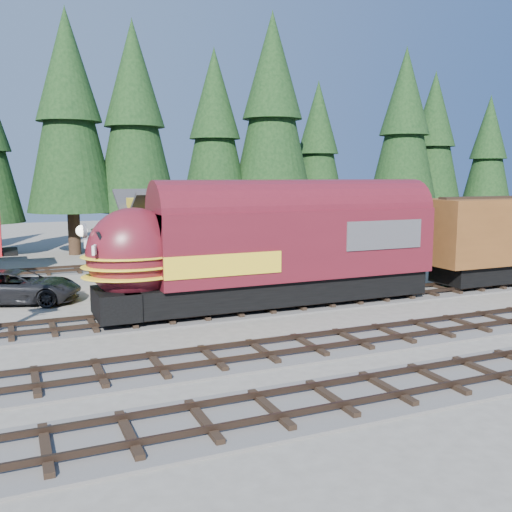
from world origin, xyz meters
name	(u,v)px	position (x,y,z in m)	size (l,w,h in m)	color
ground	(338,327)	(0.00, 0.00, 0.00)	(120.00, 120.00, 0.00)	#6B665B
track_siding	(459,288)	(10.00, 4.00, 0.06)	(68.00, 3.20, 0.33)	#4C4947
track_spur	(44,273)	(-10.00, 18.00, 0.06)	(32.00, 3.20, 0.33)	#4C4947
depot	(239,231)	(0.00, 10.50, 2.96)	(12.80, 7.00, 5.30)	gold
conifer_backdrop	(240,125)	(5.70, 24.51, 10.09)	(80.30, 23.09, 17.35)	black
locomotive	(262,253)	(-1.51, 4.00, 2.58)	(16.29, 3.24, 4.43)	black
pickup_truck_a	(19,287)	(-11.59, 9.86, 0.79)	(2.63, 5.71, 1.59)	black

